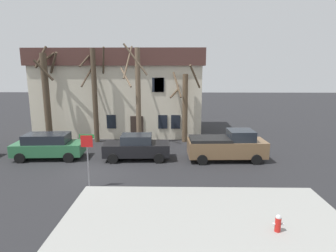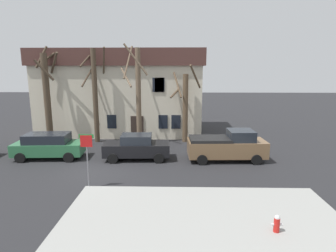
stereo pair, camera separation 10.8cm
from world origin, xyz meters
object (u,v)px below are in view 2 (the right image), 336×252
(bicycle_leaning, at_px, (54,142))
(car_black_sedan, at_px, (137,147))
(tree_bare_near, at_px, (47,95))
(tree_bare_mid, at_px, (95,93))
(fire_hydrant, at_px, (277,223))
(pickup_truck_brown, at_px, (227,146))
(street_sign_pole, at_px, (87,151))
(building_main, at_px, (122,91))
(tree_bare_end, at_px, (185,104))
(tree_bare_far, at_px, (138,94))
(car_green_wagon, at_px, (49,145))

(bicycle_leaning, bearing_deg, car_black_sedan, -23.94)
(tree_bare_near, distance_m, tree_bare_mid, 3.90)
(fire_hydrant, xyz_separation_m, bicycle_leaning, (-13.49, 12.01, -0.10))
(pickup_truck_brown, distance_m, street_sign_pole, 9.41)
(tree_bare_near, xyz_separation_m, pickup_truck_brown, (14.09, -4.44, -3.03))
(building_main, distance_m, tree_bare_near, 7.03)
(fire_hydrant, bearing_deg, building_main, 116.73)
(tree_bare_mid, xyz_separation_m, bicycle_leaning, (-3.04, -1.60, -3.76))
(pickup_truck_brown, xyz_separation_m, street_sign_pole, (-8.03, -4.81, 1.00))
(tree_bare_end, bearing_deg, building_main, 146.77)
(fire_hydrant, relative_size, street_sign_pole, 0.24)
(street_sign_pole, bearing_deg, tree_bare_mid, 102.75)
(pickup_truck_brown, height_order, fire_hydrant, pickup_truck_brown)
(street_sign_pole, bearing_deg, bicycle_leaning, 123.08)
(car_black_sedan, xyz_separation_m, street_sign_pole, (-1.87, -4.86, 1.14))
(building_main, height_order, street_sign_pole, building_main)
(building_main, distance_m, street_sign_pole, 13.93)
(building_main, bearing_deg, tree_bare_mid, -109.73)
(car_black_sedan, bearing_deg, tree_bare_mid, 130.45)
(tree_bare_far, relative_size, car_green_wagon, 1.68)
(car_black_sedan, xyz_separation_m, bicycle_leaning, (-7.09, 3.14, -0.50))
(car_green_wagon, relative_size, fire_hydrant, 7.05)
(building_main, xyz_separation_m, street_sign_pole, (0.68, -13.77, -1.98))
(building_main, distance_m, car_green_wagon, 10.02)
(building_main, xyz_separation_m, bicycle_leaning, (-4.54, -5.77, -3.62))
(pickup_truck_brown, bearing_deg, fire_hydrant, -88.39)
(tree_bare_end, distance_m, fire_hydrant, 14.41)
(tree_bare_mid, distance_m, pickup_truck_brown, 11.69)
(tree_bare_far, bearing_deg, building_main, 113.33)
(tree_bare_mid, xyz_separation_m, tree_bare_far, (3.66, -0.85, 0.04))
(pickup_truck_brown, bearing_deg, tree_bare_end, 118.18)
(car_green_wagon, height_order, bicycle_leaning, car_green_wagon)
(car_green_wagon, relative_size, pickup_truck_brown, 0.91)
(building_main, bearing_deg, tree_bare_near, -139.96)
(car_green_wagon, distance_m, fire_hydrant, 15.40)
(bicycle_leaning, bearing_deg, tree_bare_end, 9.82)
(tree_bare_near, xyz_separation_m, street_sign_pole, (6.06, -9.25, -2.03))
(bicycle_leaning, bearing_deg, building_main, 51.83)
(fire_hydrant, bearing_deg, tree_bare_far, 118.02)
(tree_bare_near, height_order, tree_bare_far, tree_bare_far)
(street_sign_pole, bearing_deg, tree_bare_near, 123.23)
(pickup_truck_brown, relative_size, bicycle_leaning, 3.12)
(bicycle_leaning, bearing_deg, tree_bare_near, 124.18)
(tree_bare_far, xyz_separation_m, fire_hydrant, (6.79, -12.75, -3.70))
(tree_bare_near, height_order, pickup_truck_brown, tree_bare_near)
(car_black_sedan, bearing_deg, tree_bare_end, 55.12)
(tree_bare_near, xyz_separation_m, car_green_wagon, (1.80, -4.32, -3.13))
(car_green_wagon, bearing_deg, tree_bare_end, 27.03)
(car_green_wagon, relative_size, car_black_sedan, 1.05)
(building_main, height_order, tree_bare_near, tree_bare_near)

